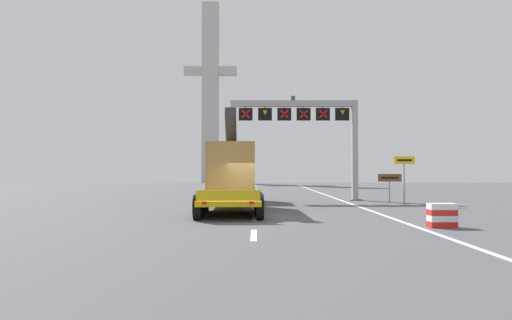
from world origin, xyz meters
TOP-DOWN VIEW (x-y plane):
  - ground at (0.00, 0.00)m, footprint 112.00×112.00m
  - lane_markings at (0.06, 17.82)m, footprint 0.20×50.24m
  - edge_line_right at (6.20, 12.00)m, footprint 0.20×63.00m
  - overhead_lane_gantry at (4.08, 11.17)m, footprint 9.38×0.90m
  - heavy_haul_truck_yellow at (-1.28, 5.92)m, footprint 3.39×14.13m
  - exit_sign_yellow at (9.15, 6.31)m, footprint 1.26×0.15m
  - tourist_info_sign_brown at (9.09, 9.07)m, footprint 1.57×0.15m
  - crash_barrier_striped at (7.12, -3.97)m, footprint 1.02×0.54m
  - bridge_pylon_distant at (-7.69, 55.29)m, footprint 9.00×2.00m

SIDE VIEW (x-z plane):
  - ground at x=0.00m, z-range 0.00..0.00m
  - edge_line_right at x=6.20m, z-range 0.00..0.01m
  - lane_markings at x=0.06m, z-range 0.00..0.01m
  - crash_barrier_striped at x=7.12m, z-range 0.00..0.90m
  - tourist_info_sign_brown at x=9.09m, z-range 0.50..2.40m
  - heavy_haul_truck_yellow at x=-1.28m, z-range -0.66..4.64m
  - exit_sign_yellow at x=9.15m, z-range 0.69..3.68m
  - overhead_lane_gantry at x=4.08m, z-range 1.99..9.47m
  - bridge_pylon_distant at x=-7.69m, z-range 0.39..31.32m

